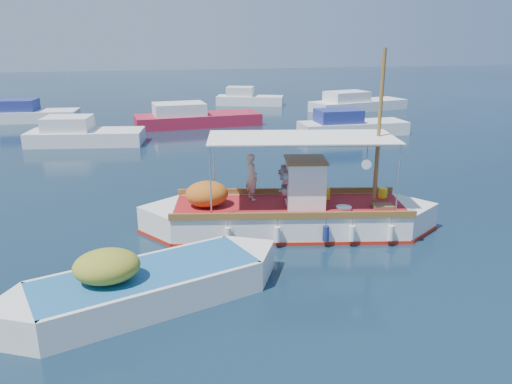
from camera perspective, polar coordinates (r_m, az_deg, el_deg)
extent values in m
plane|color=black|center=(15.71, 5.38, -4.98)|extent=(160.00, 160.00, 0.00)
cube|color=white|center=(15.95, 3.78, -3.30)|extent=(7.51, 3.79, 1.05)
cube|color=white|center=(16.00, -9.14, -3.42)|extent=(2.35, 2.35, 1.05)
cube|color=white|center=(16.68, 16.15, -3.03)|extent=(2.35, 2.35, 1.05)
cube|color=#AA2010|center=(16.06, 3.76, -4.36)|extent=(7.62, 3.89, 0.17)
cube|color=maroon|center=(15.77, 3.81, -1.58)|extent=(7.47, 3.61, 0.06)
cube|color=brown|center=(16.88, 3.42, 0.12)|extent=(7.14, 1.56, 0.19)
cube|color=brown|center=(14.61, 4.29, -2.70)|extent=(7.14, 1.56, 0.19)
cube|color=white|center=(15.60, 5.62, 1.00)|extent=(1.38, 1.45, 1.44)
cube|color=brown|center=(15.41, 5.70, 3.66)|extent=(1.49, 1.56, 0.06)
cylinder|color=slate|center=(15.16, 3.46, 1.69)|extent=(0.30, 0.51, 0.48)
cylinder|color=slate|center=(15.75, 3.26, 2.30)|extent=(0.30, 0.51, 0.48)
cylinder|color=slate|center=(15.61, 3.33, 0.14)|extent=(0.30, 0.51, 0.48)
cylinder|color=brown|center=(15.66, 13.87, 6.94)|extent=(0.14, 0.14, 4.78)
cylinder|color=brown|center=(15.55, 11.04, 5.61)|extent=(1.70, 0.42, 0.08)
cylinder|color=silver|center=(16.41, -4.82, 3.15)|extent=(0.05, 0.05, 2.15)
cylinder|color=silver|center=(14.38, -5.21, 1.07)|extent=(0.05, 0.05, 2.15)
cylinder|color=silver|center=(17.03, 13.86, 3.22)|extent=(0.05, 0.05, 2.15)
cylinder|color=silver|center=(15.09, 15.95, 1.24)|extent=(0.05, 0.05, 2.15)
cube|color=silver|center=(15.24, 5.24, 6.25)|extent=(5.99, 3.39, 0.04)
ellipsoid|color=#BE5E1B|center=(15.60, -5.64, -0.22)|extent=(1.54, 1.39, 0.80)
cube|color=yellow|center=(16.37, 7.99, -0.22)|extent=(0.27, 0.22, 0.38)
cylinder|color=yellow|center=(16.94, 14.29, -0.09)|extent=(0.34, 0.34, 0.33)
cube|color=brown|center=(15.94, 14.29, -1.61)|extent=(0.70, 0.55, 0.11)
cylinder|color=#B2B2B2|center=(15.51, 10.01, -1.86)|extent=(0.57, 0.57, 0.11)
cylinder|color=white|center=(14.74, 12.51, 3.08)|extent=(0.29, 0.09, 0.29)
cylinder|color=white|center=(14.59, -3.22, -4.91)|extent=(0.23, 0.23, 0.46)
cylinder|color=navy|center=(14.80, 7.99, -4.73)|extent=(0.23, 0.23, 0.46)
cylinder|color=white|center=(15.25, 15.12, -4.51)|extent=(0.23, 0.23, 0.46)
imported|color=#BAAF9A|center=(16.05, -0.50, 1.76)|extent=(0.48, 0.63, 1.53)
cube|color=white|center=(12.14, -12.25, -11.00)|extent=(5.46, 3.47, 1.00)
cube|color=white|center=(11.70, -24.36, -13.42)|extent=(1.89, 1.89, 1.00)
cube|color=white|center=(13.06, -1.59, -8.43)|extent=(1.89, 1.89, 1.00)
cube|color=#205F95|center=(11.92, -12.39, -8.98)|extent=(5.39, 3.26, 0.06)
ellipsoid|color=olive|center=(11.54, -16.70, -8.13)|extent=(1.76, 1.59, 0.73)
cube|color=silver|center=(30.36, -18.80, 5.76)|extent=(6.68, 3.43, 1.00)
cube|color=silver|center=(30.46, -20.71, 7.33)|extent=(2.85, 2.44, 0.80)
cube|color=#A61B33|center=(35.09, -6.63, 8.04)|extent=(8.68, 3.43, 1.00)
cube|color=silver|center=(34.73, -8.77, 9.36)|extent=(3.57, 2.63, 0.80)
cube|color=silver|center=(32.26, 10.99, 7.02)|extent=(6.74, 2.23, 1.00)
cube|color=navy|center=(31.71, 9.40, 8.57)|extent=(2.70, 1.88, 0.80)
cube|color=silver|center=(43.11, 11.62, 9.55)|extent=(8.66, 4.36, 1.00)
cube|color=silver|center=(42.25, 10.33, 10.70)|extent=(3.72, 2.89, 0.80)
cube|color=silver|center=(39.93, -24.08, 7.80)|extent=(6.45, 2.98, 1.00)
cube|color=navy|center=(40.10, -25.53, 8.95)|extent=(2.70, 2.22, 0.80)
cube|color=silver|center=(45.44, -0.69, 10.29)|extent=(6.19, 3.85, 1.00)
cube|color=silver|center=(45.45, -1.82, 11.43)|extent=(2.78, 2.39, 0.80)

